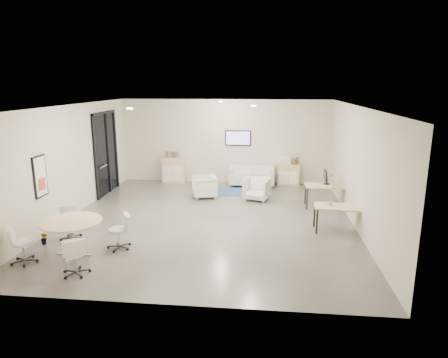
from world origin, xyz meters
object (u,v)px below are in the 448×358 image
Objects in this scene: sideboard_left at (174,170)px; sideboard_right at (288,175)px; desk_front at (340,209)px; loveseat at (252,177)px; round_table at (71,224)px; desk_rear at (327,188)px; armchair_right at (257,188)px; armchair_left at (204,186)px.

sideboard_right is (4.43, 0.03, -0.09)m from sideboard_left.
sideboard_right is 4.90m from desk_front.
round_table reaches higher than loveseat.
desk_rear is 1.02× the size of round_table.
desk_front is at bearing -90.16° from desk_rear.
sideboard_left reaches higher than armchair_right.
armchair_left is 1.78m from armchair_right.
sideboard_left is at bearing -158.71° from armchair_left.
armchair_right is (3.28, -2.08, -0.09)m from sideboard_left.
round_table is at bearing -120.04° from loveseat.
sideboard_right reaches higher than armchair_left.
round_table reaches higher than armchair_left.
loveseat is at bearing 122.76° from desk_front.
sideboard_right reaches higher than loveseat.
sideboard_left is at bearing 175.84° from loveseat.
sideboard_right is at bearing 0.39° from sideboard_left.
desk_rear is (2.19, -0.59, 0.23)m from armchair_right.
armchair_left is at bearing -131.70° from loveseat.
desk_rear is at bearing -68.82° from sideboard_right.
loveseat is at bearing 111.80° from armchair_right.
loveseat is at bearing 133.48° from desk_rear.
desk_rear is at bearing 34.53° from round_table.
loveseat is 5.20m from desk_front.
round_table is (-6.20, -4.26, 0.10)m from desk_rear.
armchair_left is at bearing -145.90° from sideboard_right.
round_table is at bearing -156.20° from desk_front.
sideboard_right is at bearing 107.09° from desk_front.
sideboard_right is 8.66m from round_table.
round_table is at bearing -115.04° from armchair_right.
sideboard_left is at bearing 153.17° from desk_rear.
armchair_right is at bearing -32.35° from sideboard_left.
loveseat is 2.35m from armchair_left.
sideboard_right is 0.60× the size of round_table.
loveseat is 1.26× the size of round_table.
armchair_right is at bearing 69.87° from armchair_left.
sideboard_left is 6.97m from round_table.
desk_rear is at bearing 63.68° from armchair_left.
armchair_left is 1.01× the size of armchair_right.
loveseat is 1.25× the size of desk_front.
desk_rear is at bearing -25.96° from sideboard_left.
armchair_left is 0.60× the size of desk_front.
armchair_left is (-1.54, -1.78, 0.06)m from loveseat.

